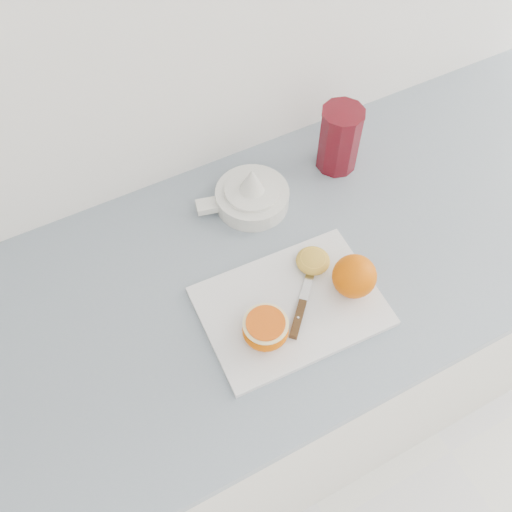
% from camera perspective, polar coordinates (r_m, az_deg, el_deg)
% --- Properties ---
extents(counter, '(2.64, 0.64, 0.89)m').
position_cam_1_polar(counter, '(1.52, 5.27, -8.34)').
color(counter, white).
rests_on(counter, ground).
extents(cutting_board, '(0.33, 0.24, 0.01)m').
position_cam_1_polar(cutting_board, '(1.05, 3.51, -5.03)').
color(cutting_board, silver).
rests_on(cutting_board, counter).
extents(whole_orange, '(0.08, 0.08, 0.08)m').
position_cam_1_polar(whole_orange, '(1.04, 9.81, -2.02)').
color(whole_orange, '#E26400').
rests_on(whole_orange, cutting_board).
extents(half_orange, '(0.08, 0.08, 0.05)m').
position_cam_1_polar(half_orange, '(0.99, 0.95, -7.33)').
color(half_orange, '#E26400').
rests_on(half_orange, cutting_board).
extents(squeezed_shell, '(0.06, 0.06, 0.03)m').
position_cam_1_polar(squeezed_shell, '(1.08, 5.71, -0.46)').
color(squeezed_shell, gold).
rests_on(squeezed_shell, cutting_board).
extents(paring_knife, '(0.13, 0.14, 0.01)m').
position_cam_1_polar(paring_knife, '(1.03, 4.43, -5.56)').
color(paring_knife, '#4D3417').
rests_on(paring_knife, cutting_board).
extents(citrus_juicer, '(0.19, 0.15, 0.10)m').
position_cam_1_polar(citrus_juicer, '(1.17, -0.47, 6.14)').
color(citrus_juicer, white).
rests_on(citrus_juicer, counter).
extents(red_tumbler, '(0.09, 0.09, 0.15)m').
position_cam_1_polar(red_tumbler, '(1.23, 8.30, 11.33)').
color(red_tumbler, '#5E0C15').
rests_on(red_tumbler, counter).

